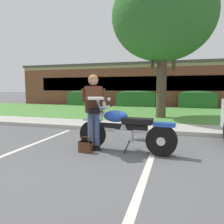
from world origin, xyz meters
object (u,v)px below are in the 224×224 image
Objects in this scene: motorcycle at (128,130)px; shade_tree at (163,17)px; hedge_center_left at (136,98)px; hedge_center_right at (197,99)px; hedge_left at (84,98)px; rider_person at (94,106)px; brick_building at (172,85)px; handbag at (85,146)px.

motorcycle is 0.34× the size of shade_tree.
hedge_center_right is (4.34, 0.00, 0.00)m from hedge_center_left.
hedge_left is at bearing 138.08° from shade_tree.
brick_building is at bearing 84.98° from rider_person.
motorcycle is 0.76× the size of hedge_center_left.
hedge_left is at bearing -142.11° from brick_building.
brick_building is at bearing 87.62° from motorcycle.
shade_tree is at bearing -109.83° from hedge_center_right.
handbag is at bearing -106.01° from hedge_center_right.
rider_person is (-0.78, -0.07, 0.52)m from motorcycle.
hedge_center_right is at bearing 77.78° from motorcycle.
motorcycle is 0.94m from rider_person.
shade_tree reaches higher than brick_building.
hedge_center_left is 6.04m from brick_building.
motorcycle reaches higher than hedge_center_right.
shade_tree reaches higher than handbag.
handbag is 11.80m from hedge_center_left.
hedge_left is (-5.42, 11.51, -0.36)m from rider_person.
handbag is 12.24m from hedge_center_right.
hedge_center_left is 0.11× the size of brick_building.
rider_person reaches higher than hedge_center_right.
rider_person is 16.95m from brick_building.
hedge_left and hedge_center_left have the same top height.
handbag is 7.44m from shade_tree.
rider_person is 0.58× the size of hedge_center_left.
handbag is at bearing -65.71° from hedge_left.
motorcycle is at bearing -80.75° from hedge_center_left.
brick_building is (1.59, 17.12, 1.58)m from handbag.
shade_tree is at bearing 86.35° from motorcycle.
hedge_center_left is (-1.86, 11.43, 0.16)m from motorcycle.
motorcycle reaches higher than handbag.
brick_building is (0.34, 11.25, -2.82)m from shade_tree.
hedge_center_left is at bearing -115.50° from brick_building.
motorcycle is 13.01m from hedge_left.
hedge_center_left is at bearing 94.69° from handbag.
hedge_center_right is (8.68, 0.00, 0.00)m from hedge_left.
rider_person is 6.74m from shade_tree.
hedge_center_right is (3.37, 11.75, 0.51)m from handbag.
rider_person is 0.90m from handbag.
handbag is (-0.11, -0.25, -0.86)m from rider_person.
hedge_center_right is 0.10× the size of brick_building.
brick_building reaches higher than handbag.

